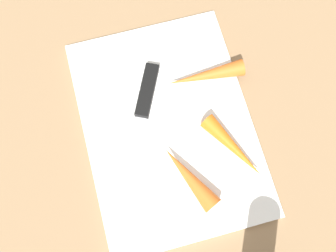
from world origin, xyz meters
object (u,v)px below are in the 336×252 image
(cutting_board, at_px, (168,127))
(carrot_medium, at_px, (233,147))
(carrot_longest, at_px, (205,75))
(knife, at_px, (145,98))
(carrot_shortest, at_px, (189,177))

(cutting_board, bearing_deg, carrot_medium, -125.84)
(cutting_board, xyz_separation_m, carrot_medium, (-0.06, -0.09, 0.02))
(carrot_longest, bearing_deg, cutting_board, 39.87)
(knife, xyz_separation_m, carrot_medium, (-0.11, -0.11, 0.01))
(knife, xyz_separation_m, carrot_longest, (0.01, -0.10, 0.01))
(knife, relative_size, carrot_longest, 1.52)
(carrot_shortest, bearing_deg, cutting_board, -19.14)
(cutting_board, distance_m, knife, 0.06)
(carrot_longest, distance_m, carrot_medium, 0.12)
(knife, height_order, carrot_medium, carrot_medium)
(cutting_board, relative_size, carrot_longest, 2.91)
(cutting_board, distance_m, carrot_medium, 0.11)
(carrot_longest, relative_size, carrot_shortest, 1.12)
(cutting_board, bearing_deg, carrot_shortest, -174.67)
(knife, height_order, carrot_longest, carrot_longest)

